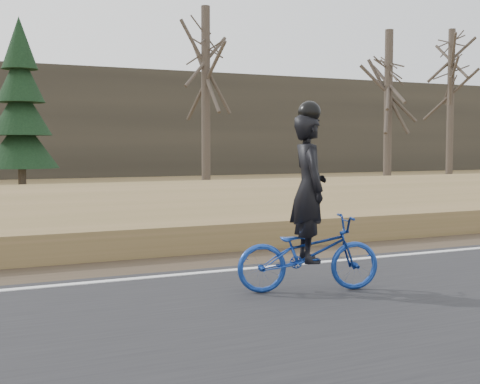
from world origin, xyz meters
name	(u,v)px	position (x,y,z in m)	size (l,w,h in m)	color
ground	(383,264)	(0.00, 0.00, 0.00)	(120.00, 120.00, 0.00)	olive
edge_line	(375,257)	(0.00, 0.20, 0.07)	(120.00, 0.12, 0.01)	silver
shoulder	(338,251)	(0.00, 1.20, 0.02)	(120.00, 1.60, 0.04)	#473A2B
embankment	(255,220)	(0.00, 4.20, 0.22)	(120.00, 5.00, 0.44)	olive
ballast	(188,205)	(0.00, 8.00, 0.23)	(120.00, 3.00, 0.45)	slate
railroad	(188,193)	(0.00, 8.00, 0.53)	(120.00, 2.40, 0.29)	black
treeline_backdrop	(44,123)	(0.00, 30.00, 3.00)	(120.00, 4.00, 6.00)	#383328
cyclist	(309,230)	(-2.12, -1.34, 0.77)	(1.77, 1.02, 2.20)	navy
bare_tree_center	(206,98)	(4.30, 17.12, 3.66)	(0.36, 0.36, 7.32)	#473E34
bare_tree_right	(388,109)	(11.65, 14.85, 3.29)	(0.36, 0.36, 6.58)	#473E34
bare_tree_far_right	(450,105)	(18.37, 18.39, 3.83)	(0.36, 0.36, 7.65)	#473E34
conifer	(21,111)	(-2.92, 16.81, 2.97)	(2.60, 2.60, 6.28)	#473E34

